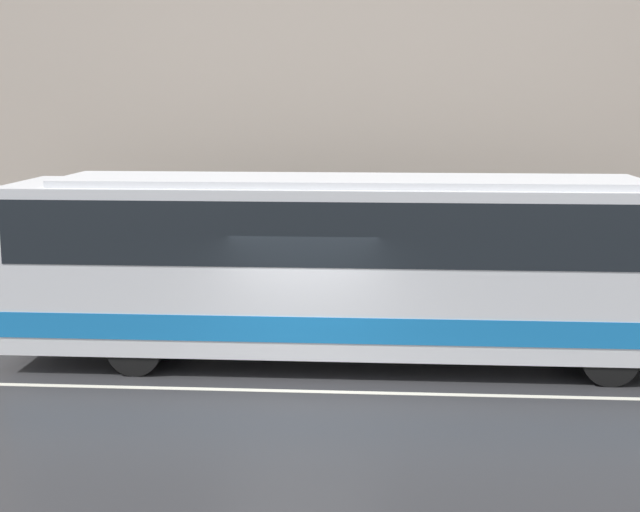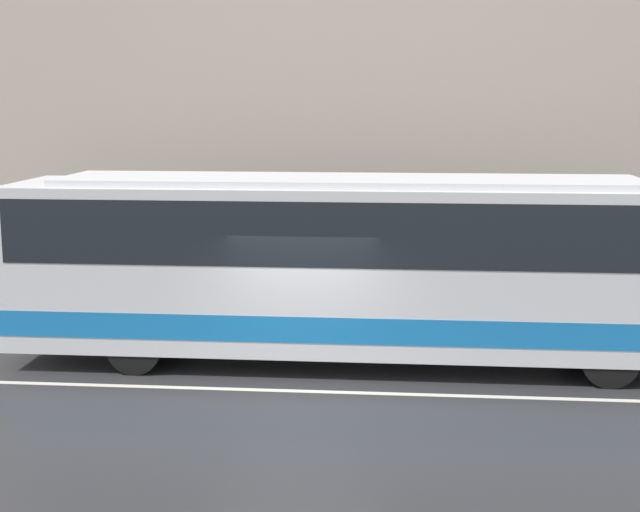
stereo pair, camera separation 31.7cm
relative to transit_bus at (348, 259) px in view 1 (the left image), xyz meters
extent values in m
plane|color=#2D2D30|center=(-0.70, -1.82, -1.90)|extent=(60.00, 60.00, 0.00)
cube|color=gray|center=(-0.70, 3.28, -1.82)|extent=(60.00, 2.21, 0.16)
cube|color=#B7A899|center=(-0.70, 4.54, 2.76)|extent=(60.00, 0.30, 9.33)
cube|color=#2D2B28|center=(-0.70, 4.37, -0.74)|extent=(60.00, 0.06, 2.33)
cube|color=beige|center=(-0.70, -1.82, -1.90)|extent=(54.00, 0.14, 0.01)
cube|color=silver|center=(-0.01, 0.00, -0.10)|extent=(12.10, 2.55, 2.91)
cube|color=#1972BF|center=(-0.01, 0.00, -1.00)|extent=(12.04, 2.57, 0.45)
cube|color=black|center=(-0.01, 0.00, 0.62)|extent=(11.74, 2.57, 1.10)
cube|color=silver|center=(-0.01, 0.00, 1.41)|extent=(10.29, 2.17, 0.12)
cylinder|color=black|center=(4.45, -1.11, -1.42)|extent=(0.96, 0.28, 0.96)
cylinder|color=black|center=(4.45, 1.11, -1.42)|extent=(0.96, 0.28, 0.96)
cylinder|color=black|center=(-3.66, -1.11, -1.42)|extent=(0.96, 0.28, 0.96)
cylinder|color=black|center=(-3.66, 1.11, -1.42)|extent=(0.96, 0.28, 0.96)
camera|label=1|loc=(0.61, -15.82, 2.85)|focal=50.00mm
camera|label=2|loc=(0.93, -15.79, 2.85)|focal=50.00mm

